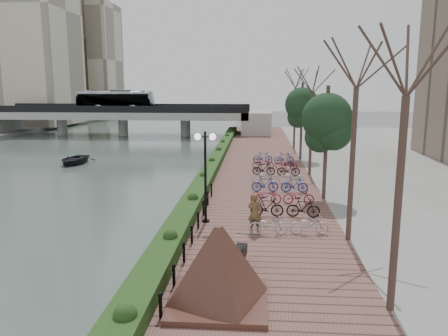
# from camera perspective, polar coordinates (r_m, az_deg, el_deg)

# --- Properties ---
(ground) EXTENTS (220.00, 220.00, 0.00)m
(ground) POSITION_cam_1_polar(r_m,az_deg,el_deg) (18.02, -9.17, -12.17)
(ground) COLOR #59595B
(ground) RESTS_ON ground
(river_water) EXTENTS (30.00, 130.00, 0.02)m
(river_water) POSITION_cam_1_polar(r_m,az_deg,el_deg) (45.85, -20.32, 1.25)
(river_water) COLOR #41514D
(river_water) RESTS_ON ground
(promenade) EXTENTS (8.00, 75.00, 0.50)m
(promenade) POSITION_cam_1_polar(r_m,az_deg,el_deg) (34.30, 4.14, -0.67)
(promenade) COLOR brown
(promenade) RESTS_ON ground
(hedge) EXTENTS (1.10, 56.00, 0.60)m
(hedge) POSITION_cam_1_polar(r_m,az_deg,el_deg) (36.82, -1.14, 1.00)
(hedge) COLOR #193C15
(hedge) RESTS_ON promenade
(chain_fence) EXTENTS (0.10, 14.10, 0.70)m
(chain_fence) POSITION_cam_1_polar(r_m,az_deg,el_deg) (19.31, -3.79, -7.79)
(chain_fence) COLOR black
(chain_fence) RESTS_ON promenade
(granite_monument) EXTENTS (4.32, 4.32, 2.41)m
(granite_monument) POSITION_cam_1_polar(r_m,az_deg,el_deg) (13.28, -0.73, -12.53)
(granite_monument) COLOR #41201B
(granite_monument) RESTS_ON promenade
(lamppost) EXTENTS (1.02, 0.32, 4.38)m
(lamppost) POSITION_cam_1_polar(r_m,az_deg,el_deg) (20.53, -2.47, 1.51)
(lamppost) COLOR black
(lamppost) RESTS_ON promenade
(motorcycle) EXTENTS (0.82, 1.80, 1.08)m
(motorcycle) POSITION_cam_1_polar(r_m,az_deg,el_deg) (15.94, 2.08, -11.11)
(motorcycle) COLOR black
(motorcycle) RESTS_ON promenade
(pedestrian) EXTENTS (0.75, 0.61, 1.79)m
(pedestrian) POSITION_cam_1_polar(r_m,az_deg,el_deg) (19.56, 4.05, -5.89)
(pedestrian) COLOR brown
(pedestrian) RESTS_ON promenade
(bicycle_parking) EXTENTS (2.40, 19.89, 1.00)m
(bicycle_parking) POSITION_cam_1_polar(r_m,az_deg,el_deg) (28.19, 7.17, -1.70)
(bicycle_parking) COLOR #AFAFB4
(bicycle_parking) RESTS_ON promenade
(street_trees) EXTENTS (3.20, 37.12, 6.80)m
(street_trees) POSITION_cam_1_polar(r_m,az_deg,el_deg) (29.28, 12.07, 3.99)
(street_trees) COLOR #392A21
(street_trees) RESTS_ON promenade
(bridge) EXTENTS (36.00, 10.77, 6.50)m
(bridge) POSITION_cam_1_polar(r_m,az_deg,el_deg) (64.19, -13.28, 7.14)
(bridge) COLOR #999894
(bridge) RESTS_ON ground
(boat) EXTENTS (3.14, 4.24, 0.85)m
(boat) POSITION_cam_1_polar(r_m,az_deg,el_deg) (41.78, -19.02, 1.07)
(boat) COLOR black
(boat) RESTS_ON river_water
(far_buildings) EXTENTS (35.00, 38.00, 38.00)m
(far_buildings) POSITION_cam_1_polar(r_m,az_deg,el_deg) (94.36, -25.69, 15.17)
(far_buildings) COLOR beige
(far_buildings) RESTS_ON far_bank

